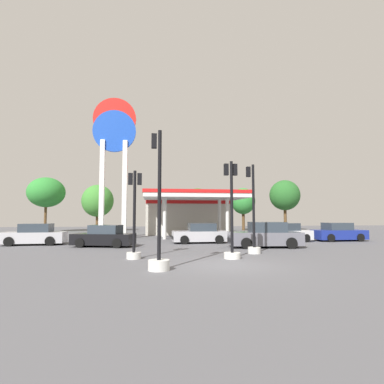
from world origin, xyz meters
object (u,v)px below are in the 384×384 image
(car_4, at_px, (265,236))
(tree_0, at_px, (46,192))
(traffic_signal_3, at_px, (253,227))
(car_3, at_px, (339,233))
(traffic_signal_0, at_px, (134,225))
(tree_5, at_px, (285,195))
(tree_1, at_px, (98,201))
(tree_4, at_px, (243,201))
(station_pole_sign, at_px, (114,148))
(tree_3, at_px, (198,198))
(car_1, at_px, (104,237))
(traffic_signal_1, at_px, (232,225))
(tree_2, at_px, (161,200))
(car_0, at_px, (286,233))
(car_2, at_px, (200,234))
(traffic_signal_2, at_px, (159,236))
(car_5, at_px, (34,235))

(car_4, relative_size, tree_0, 0.69)
(car_4, bearing_deg, traffic_signal_3, -120.94)
(car_3, xyz_separation_m, tree_0, (-28.15, 16.91, 4.25))
(traffic_signal_0, bearing_deg, tree_5, 52.51)
(tree_1, relative_size, tree_4, 1.04)
(station_pole_sign, xyz_separation_m, tree_3, (9.33, 11.45, -3.73))
(car_1, distance_m, traffic_signal_3, 9.88)
(station_pole_sign, relative_size, traffic_signal_1, 2.72)
(tree_3, bearing_deg, car_3, -60.60)
(station_pole_sign, bearing_deg, traffic_signal_1, -61.52)
(station_pole_sign, distance_m, traffic_signal_1, 16.62)
(traffic_signal_0, relative_size, tree_5, 0.62)
(tree_2, xyz_separation_m, tree_3, (4.74, -0.62, 0.27))
(car_0, distance_m, traffic_signal_0, 13.67)
(traffic_signal_3, relative_size, tree_3, 0.87)
(car_2, distance_m, tree_0, 24.45)
(tree_3, xyz_separation_m, tree_4, (6.62, 1.59, -0.38))
(traffic_signal_2, height_order, tree_1, tree_1)
(car_5, height_order, tree_4, tree_4)
(car_0, xyz_separation_m, car_3, (4.66, 0.34, 0.00))
(car_0, distance_m, traffic_signal_2, 14.97)
(station_pole_sign, distance_m, tree_3, 15.23)
(car_2, bearing_deg, traffic_signal_1, -88.44)
(station_pole_sign, bearing_deg, car_2, -35.99)
(car_4, distance_m, traffic_signal_0, 9.17)
(traffic_signal_1, xyz_separation_m, traffic_signal_2, (-3.56, -2.72, -0.32))
(tree_1, distance_m, tree_4, 19.55)
(station_pole_sign, xyz_separation_m, traffic_signal_0, (2.64, -12.94, -6.51))
(traffic_signal_0, bearing_deg, tree_4, 62.87)
(car_3, bearing_deg, tree_1, 140.96)
(traffic_signal_1, bearing_deg, tree_4, 71.90)
(car_2, xyz_separation_m, traffic_signal_2, (-3.33, -11.03, 0.62))
(car_5, height_order, tree_2, tree_2)
(car_4, bearing_deg, car_2, 135.61)
(traffic_signal_0, bearing_deg, car_1, 111.07)
(tree_3, bearing_deg, car_1, -116.04)
(traffic_signal_2, distance_m, tree_2, 28.38)
(traffic_signal_0, bearing_deg, car_3, 27.34)
(tree_5, bearing_deg, tree_1, 175.78)
(car_0, height_order, car_5, car_5)
(car_5, xyz_separation_m, tree_4, (20.65, 18.11, 3.32))
(traffic_signal_0, bearing_deg, car_5, 133.00)
(car_0, xyz_separation_m, traffic_signal_0, (-11.16, -7.84, 0.93))
(traffic_signal_1, distance_m, traffic_signal_2, 4.49)
(car_1, height_order, tree_0, tree_0)
(tree_3, bearing_deg, car_0, -74.89)
(car_4, bearing_deg, tree_2, 106.49)
(traffic_signal_1, bearing_deg, tree_5, 60.61)
(tree_2, bearing_deg, traffic_signal_3, -79.60)
(car_3, bearing_deg, tree_0, 149.00)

